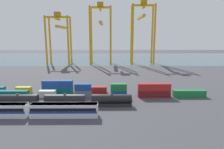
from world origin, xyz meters
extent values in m
plane|color=#424247|center=(0.00, 40.00, 0.00)|extent=(420.00, 420.00, 0.00)
cube|color=#475B6B|center=(0.00, 131.49, 0.00)|extent=(400.00, 110.00, 0.01)
cube|color=silver|center=(0.27, -20.48, 1.95)|extent=(19.14, 3.10, 3.90)
cube|color=navy|center=(0.27, -20.48, 1.85)|extent=(18.76, 3.14, 0.64)
cube|color=black|center=(0.27, -20.48, 2.63)|extent=(18.37, 3.13, 0.90)
cube|color=slate|center=(0.27, -20.48, 3.72)|extent=(18.95, 2.85, 0.36)
cube|color=#232326|center=(-16.88, -11.62, 0.55)|extent=(13.02, 2.50, 1.10)
cylinder|color=black|center=(-16.88, -11.62, 2.52)|extent=(13.02, 2.83, 2.83)
cylinder|color=black|center=(-16.88, -11.62, 4.11)|extent=(0.70, 0.70, 0.36)
cube|color=#232326|center=(-1.52, -11.62, 0.55)|extent=(13.02, 2.50, 1.10)
cylinder|color=black|center=(-1.52, -11.62, 2.52)|extent=(13.02, 2.83, 2.83)
cylinder|color=black|center=(-1.52, -11.62, 4.11)|extent=(0.70, 0.70, 0.36)
cube|color=#232326|center=(13.83, -11.62, 0.55)|extent=(13.02, 2.50, 1.10)
cylinder|color=black|center=(13.83, -11.62, 2.52)|extent=(13.02, 2.83, 2.83)
cylinder|color=black|center=(13.83, -11.62, 4.11)|extent=(0.70, 0.70, 0.36)
cube|color=#146066|center=(-23.64, -1.88, 1.30)|extent=(12.10, 2.44, 2.60)
cube|color=silver|center=(-10.25, -1.88, 1.30)|extent=(6.04, 2.44, 2.60)
cube|color=slate|center=(3.14, -1.88, 1.30)|extent=(6.04, 2.44, 2.60)
cube|color=#1C4299|center=(3.14, -1.88, 3.90)|extent=(6.04, 2.44, 2.60)
cube|color=#1C4299|center=(16.53, -1.88, 1.30)|extent=(6.04, 2.44, 2.60)
cube|color=#197538|center=(16.53, -1.88, 3.90)|extent=(6.04, 2.44, 2.60)
cube|color=maroon|center=(29.92, -1.88, 1.30)|extent=(12.10, 2.44, 2.60)
cube|color=#AD211C|center=(29.92, -1.88, 3.90)|extent=(12.10, 2.44, 2.60)
cube|color=#197538|center=(43.31, -1.88, 1.30)|extent=(12.10, 2.44, 2.60)
cube|color=gold|center=(-21.51, 3.67, 1.30)|extent=(6.04, 2.44, 2.60)
cube|color=#146066|center=(-7.80, 3.67, 1.30)|extent=(12.10, 2.44, 2.60)
cube|color=#1C4299|center=(-7.80, 3.67, 3.90)|extent=(12.10, 2.44, 2.60)
cube|color=#AD211C|center=(5.91, 3.67, 1.30)|extent=(12.10, 2.44, 2.60)
cylinder|color=gold|center=(-37.52, 86.37, 19.10)|extent=(1.50, 1.50, 38.19)
cylinder|color=gold|center=(-19.94, 86.37, 19.10)|extent=(1.50, 1.50, 38.19)
cylinder|color=gold|center=(-37.52, 97.42, 19.10)|extent=(1.50, 1.50, 38.19)
cylinder|color=gold|center=(-19.94, 97.42, 19.10)|extent=(1.50, 1.50, 38.19)
cube|color=gold|center=(-28.73, 91.89, 37.39)|extent=(19.18, 1.20, 1.60)
cube|color=gold|center=(-28.73, 91.89, 35.79)|extent=(1.20, 12.65, 1.60)
cube|color=gold|center=(-28.73, 104.10, 30.05)|extent=(2.00, 34.88, 2.00)
cube|color=#A77A10|center=(-28.73, 91.89, 39.79)|extent=(4.80, 4.00, 3.20)
cylinder|color=gold|center=(-2.51, 86.55, 22.84)|extent=(1.50, 1.50, 45.67)
cylinder|color=gold|center=(13.73, 86.55, 22.84)|extent=(1.50, 1.50, 45.67)
cylinder|color=gold|center=(-2.51, 97.24, 22.84)|extent=(1.50, 1.50, 45.67)
cylinder|color=gold|center=(13.73, 97.24, 22.84)|extent=(1.50, 1.50, 45.67)
cube|color=gold|center=(5.61, 91.89, 44.87)|extent=(17.83, 1.20, 1.60)
cube|color=gold|center=(5.61, 91.89, 43.27)|extent=(1.20, 12.29, 1.60)
cube|color=gold|center=(5.61, 104.41, 33.32)|extent=(2.00, 35.76, 2.00)
cube|color=#A77A10|center=(5.61, 91.89, 47.27)|extent=(4.80, 4.00, 3.20)
cylinder|color=gold|center=(31.22, 87.30, 23.64)|extent=(1.50, 1.50, 47.28)
cylinder|color=gold|center=(48.67, 87.30, 23.64)|extent=(1.50, 1.50, 47.28)
cylinder|color=gold|center=(31.22, 96.49, 23.64)|extent=(1.50, 1.50, 47.28)
cylinder|color=gold|center=(48.67, 96.49, 23.64)|extent=(1.50, 1.50, 47.28)
cube|color=gold|center=(39.95, 91.89, 46.48)|extent=(19.05, 1.20, 1.60)
cube|color=gold|center=(39.95, 91.89, 44.88)|extent=(1.20, 10.79, 1.60)
cube|color=gold|center=(39.95, 104.81, 38.42)|extent=(2.00, 36.90, 2.00)
cube|color=#A77A10|center=(39.95, 91.89, 48.88)|extent=(4.80, 4.00, 3.20)
camera|label=1|loc=(13.39, -74.69, 22.85)|focal=32.17mm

